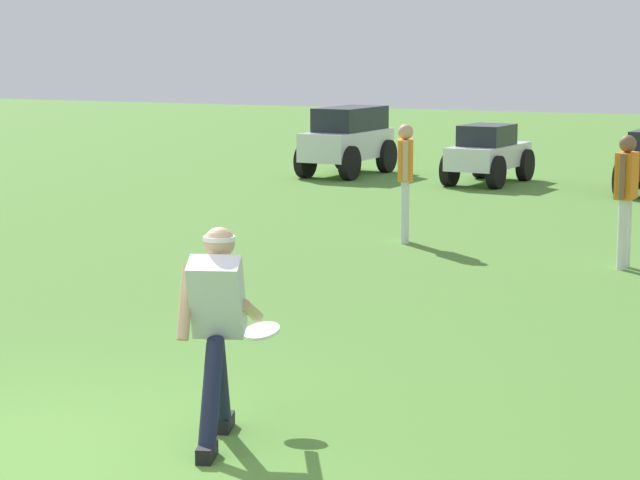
{
  "coord_description": "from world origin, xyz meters",
  "views": [
    {
      "loc": [
        4.98,
        -5.91,
        2.62
      ],
      "look_at": [
        0.28,
        3.82,
        0.9
      ],
      "focal_mm": 70.0,
      "sensor_mm": 36.0,
      "label": 1
    }
  ],
  "objects_px": {
    "frisbee_thrower": "(217,323)",
    "teammate_near_sideline": "(405,172)",
    "parked_car_slot_a": "(348,138)",
    "frisbee_in_flight": "(261,331)",
    "teammate_deep": "(626,188)",
    "parked_car_slot_b": "(488,153)"
  },
  "relations": [
    {
      "from": "frisbee_thrower",
      "to": "teammate_near_sideline",
      "type": "relative_size",
      "value": 0.91
    },
    {
      "from": "teammate_near_sideline",
      "to": "parked_car_slot_a",
      "type": "height_order",
      "value": "teammate_near_sideline"
    },
    {
      "from": "frisbee_thrower",
      "to": "parked_car_slot_a",
      "type": "bearing_deg",
      "value": 111.57
    },
    {
      "from": "frisbee_in_flight",
      "to": "teammate_deep",
      "type": "height_order",
      "value": "teammate_deep"
    },
    {
      "from": "frisbee_thrower",
      "to": "parked_car_slot_a",
      "type": "relative_size",
      "value": 0.58
    },
    {
      "from": "parked_car_slot_a",
      "to": "frisbee_thrower",
      "type": "bearing_deg",
      "value": -68.43
    },
    {
      "from": "teammate_near_sideline",
      "to": "parked_car_slot_b",
      "type": "height_order",
      "value": "teammate_near_sideline"
    },
    {
      "from": "frisbee_in_flight",
      "to": "parked_car_slot_b",
      "type": "xyz_separation_m",
      "value": [
        -3.16,
        14.71,
        -0.04
      ]
    },
    {
      "from": "parked_car_slot_b",
      "to": "frisbee_in_flight",
      "type": "bearing_deg",
      "value": -77.86
    },
    {
      "from": "frisbee_in_flight",
      "to": "parked_car_slot_b",
      "type": "distance_m",
      "value": 15.04
    },
    {
      "from": "frisbee_in_flight",
      "to": "teammate_deep",
      "type": "relative_size",
      "value": 0.21
    },
    {
      "from": "parked_car_slot_b",
      "to": "frisbee_thrower",
      "type": "bearing_deg",
      "value": -78.3
    },
    {
      "from": "teammate_deep",
      "to": "parked_car_slot_b",
      "type": "height_order",
      "value": "teammate_deep"
    },
    {
      "from": "frisbee_thrower",
      "to": "teammate_deep",
      "type": "xyz_separation_m",
      "value": [
        1.04,
        7.56,
        0.14
      ]
    },
    {
      "from": "teammate_deep",
      "to": "frisbee_thrower",
      "type": "bearing_deg",
      "value": -97.84
    },
    {
      "from": "frisbee_thrower",
      "to": "frisbee_in_flight",
      "type": "bearing_deg",
      "value": 91.27
    },
    {
      "from": "frisbee_thrower",
      "to": "frisbee_in_flight",
      "type": "height_order",
      "value": "frisbee_thrower"
    },
    {
      "from": "teammate_deep",
      "to": "parked_car_slot_a",
      "type": "relative_size",
      "value": 0.64
    },
    {
      "from": "parked_car_slot_a",
      "to": "teammate_near_sideline",
      "type": "bearing_deg",
      "value": -60.42
    },
    {
      "from": "frisbee_in_flight",
      "to": "parked_car_slot_a",
      "type": "bearing_deg",
      "value": 112.35
    },
    {
      "from": "parked_car_slot_a",
      "to": "parked_car_slot_b",
      "type": "bearing_deg",
      "value": -4.74
    },
    {
      "from": "teammate_near_sideline",
      "to": "teammate_deep",
      "type": "bearing_deg",
      "value": -12.21
    }
  ]
}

